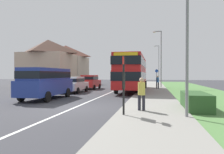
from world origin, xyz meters
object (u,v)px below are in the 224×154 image
object	(u,v)px
street_lamp_mid	(160,55)
parked_car_red	(90,81)
pedestrian_at_stop	(142,92)
parked_van_blue	(46,81)
bus_stop_sign	(124,81)
street_lamp_far	(158,62)
cycle_route_sign	(157,77)
double_decker_bus	(132,71)
street_lamp_near	(184,25)
parked_car_white	(74,84)
pedestrian_walking_away	(158,81)

from	to	relation	value
street_lamp_mid	parked_car_red	bearing A→B (deg)	-157.02
pedestrian_at_stop	parked_van_blue	bearing A→B (deg)	149.87
parked_car_red	bus_stop_sign	size ratio (longest dim) A/B	1.54
street_lamp_far	street_lamp_mid	bearing A→B (deg)	-90.48
parked_car_red	bus_stop_sign	world-z (taller)	bus_stop_sign
parked_car_red	cycle_route_sign	distance (m)	9.45
parked_car_red	bus_stop_sign	bearing A→B (deg)	-67.86
bus_stop_sign	cycle_route_sign	distance (m)	20.78
pedestrian_at_stop	cycle_route_sign	world-z (taller)	cycle_route_sign
parked_van_blue	pedestrian_at_stop	xyz separation A→B (m)	(7.18, -4.17, -0.37)
parked_car_red	bus_stop_sign	distance (m)	17.27
parked_car_red	street_lamp_far	xyz separation A→B (m)	(8.78, 22.05, 3.68)
cycle_route_sign	double_decker_bus	bearing A→B (deg)	-111.44
double_decker_bus	street_lamp_far	bearing A→B (deg)	82.26
pedestrian_at_stop	street_lamp_near	size ratio (longest dim) A/B	0.26
bus_stop_sign	street_lamp_near	size ratio (longest dim) A/B	0.40
pedestrian_at_stop	cycle_route_sign	size ratio (longest dim) A/B	0.66
parked_car_white	cycle_route_sign	xyz separation A→B (m)	(8.27, 9.72, 0.56)
street_lamp_near	street_lamp_mid	bearing A→B (deg)	90.92
parked_car_red	pedestrian_at_stop	distance (m)	16.45
parked_car_red	street_lamp_mid	bearing A→B (deg)	22.98
pedestrian_at_stop	pedestrian_walking_away	world-z (taller)	same
double_decker_bus	cycle_route_sign	bearing A→B (deg)	68.56
pedestrian_walking_away	street_lamp_far	bearing A→B (deg)	88.49
pedestrian_at_stop	street_lamp_far	world-z (taller)	street_lamp_far
parked_van_blue	pedestrian_walking_away	world-z (taller)	parked_van_blue
cycle_route_sign	street_lamp_near	bearing A→B (deg)	-87.87
parked_van_blue	street_lamp_near	bearing A→B (deg)	-30.50
parked_van_blue	cycle_route_sign	xyz separation A→B (m)	(8.17, 15.34, 0.08)
pedestrian_at_stop	bus_stop_sign	world-z (taller)	bus_stop_sign
street_lamp_mid	street_lamp_far	distance (m)	18.40
parked_car_red	cycle_route_sign	world-z (taller)	cycle_route_sign
bus_stop_sign	street_lamp_far	world-z (taller)	street_lamp_far
parked_car_white	street_lamp_mid	bearing A→B (deg)	44.81
double_decker_bus	pedestrian_at_stop	size ratio (longest dim) A/B	6.84
pedestrian_at_stop	street_lamp_far	xyz separation A→B (m)	(1.59, 36.85, 3.65)
parked_car_red	street_lamp_mid	xyz separation A→B (m)	(8.63, 3.66, 3.40)
parked_car_white	street_lamp_far	bearing A→B (deg)	71.84
parked_car_white	bus_stop_sign	bearing A→B (deg)	-59.00
pedestrian_walking_away	street_lamp_near	size ratio (longest dim) A/B	0.26
parked_van_blue	bus_stop_sign	size ratio (longest dim) A/B	2.01
cycle_route_sign	street_lamp_near	xyz separation A→B (m)	(0.77, -20.61, 2.37)
street_lamp_mid	pedestrian_walking_away	bearing A→B (deg)	-98.45
parked_car_white	parked_car_red	bearing A→B (deg)	88.91
bus_stop_sign	street_lamp_near	world-z (taller)	street_lamp_near
parked_car_red	pedestrian_at_stop	world-z (taller)	parked_car_red
street_lamp_far	pedestrian_at_stop	bearing A→B (deg)	-92.48
pedestrian_at_stop	parked_car_red	bearing A→B (deg)	115.91
parked_van_blue	parked_car_white	world-z (taller)	parked_van_blue
bus_stop_sign	cycle_route_sign	xyz separation A→B (m)	(1.67, 20.71, -0.11)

